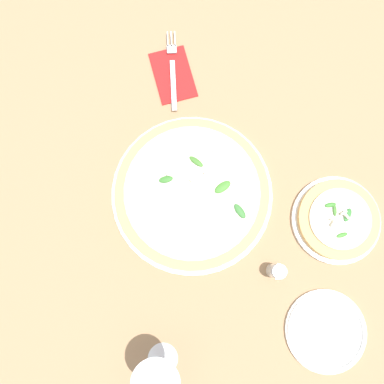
{
  "coord_description": "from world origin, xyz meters",
  "views": [
    {
      "loc": [
        -0.14,
        0.02,
        0.85
      ],
      "look_at": [
        0.01,
        0.03,
        0.03
      ],
      "focal_mm": 35.0,
      "sensor_mm": 36.0,
      "label": 1
    }
  ],
  "objects_px": {
    "pizza_arugula_main": "(192,193)",
    "wine_glass": "(158,376)",
    "pizza_personal_side": "(337,219)",
    "shaker_pepper": "(276,271)",
    "fork": "(173,71)",
    "side_plate_white": "(326,331)"
  },
  "relations": [
    {
      "from": "pizza_personal_side",
      "to": "wine_glass",
      "type": "bearing_deg",
      "value": 130.79
    },
    {
      "from": "side_plate_white",
      "to": "pizza_arugula_main",
      "type": "bearing_deg",
      "value": 47.21
    },
    {
      "from": "pizza_arugula_main",
      "to": "pizza_personal_side",
      "type": "xyz_separation_m",
      "value": [
        -0.04,
        -0.33,
        -0.0
      ]
    },
    {
      "from": "pizza_personal_side",
      "to": "wine_glass",
      "type": "xyz_separation_m",
      "value": [
        -0.32,
        0.37,
        0.11
      ]
    },
    {
      "from": "pizza_personal_side",
      "to": "fork",
      "type": "height_order",
      "value": "pizza_personal_side"
    },
    {
      "from": "shaker_pepper",
      "to": "pizza_personal_side",
      "type": "bearing_deg",
      "value": -48.78
    },
    {
      "from": "pizza_arugula_main",
      "to": "side_plate_white",
      "type": "distance_m",
      "value": 0.42
    },
    {
      "from": "fork",
      "to": "side_plate_white",
      "type": "bearing_deg",
      "value": -153.9
    },
    {
      "from": "pizza_personal_side",
      "to": "shaker_pepper",
      "type": "bearing_deg",
      "value": 131.22
    },
    {
      "from": "wine_glass",
      "to": "side_plate_white",
      "type": "bearing_deg",
      "value": -77.38
    },
    {
      "from": "pizza_arugula_main",
      "to": "pizza_personal_side",
      "type": "bearing_deg",
      "value": -97.09
    },
    {
      "from": "shaker_pepper",
      "to": "fork",
      "type": "bearing_deg",
      "value": 28.91
    },
    {
      "from": "pizza_arugula_main",
      "to": "pizza_personal_side",
      "type": "relative_size",
      "value": 1.84
    },
    {
      "from": "fork",
      "to": "shaker_pepper",
      "type": "bearing_deg",
      "value": -157.39
    },
    {
      "from": "fork",
      "to": "pizza_arugula_main",
      "type": "bearing_deg",
      "value": -174.1
    },
    {
      "from": "wine_glass",
      "to": "shaker_pepper",
      "type": "distance_m",
      "value": 0.32
    },
    {
      "from": "wine_glass",
      "to": "shaker_pepper",
      "type": "bearing_deg",
      "value": -49.47
    },
    {
      "from": "wine_glass",
      "to": "shaker_pepper",
      "type": "height_order",
      "value": "wine_glass"
    },
    {
      "from": "pizza_arugula_main",
      "to": "shaker_pepper",
      "type": "bearing_deg",
      "value": -130.35
    },
    {
      "from": "pizza_arugula_main",
      "to": "wine_glass",
      "type": "bearing_deg",
      "value": 173.43
    },
    {
      "from": "pizza_arugula_main",
      "to": "fork",
      "type": "bearing_deg",
      "value": 12.19
    },
    {
      "from": "side_plate_white",
      "to": "shaker_pepper",
      "type": "xyz_separation_m",
      "value": [
        0.12,
        0.12,
        0.02
      ]
    }
  ]
}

